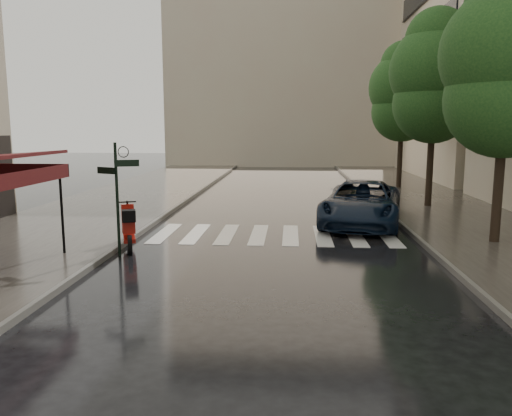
# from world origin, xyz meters

# --- Properties ---
(ground) EXTENTS (120.00, 120.00, 0.00)m
(ground) POSITION_xyz_m (0.00, 0.00, 0.00)
(ground) COLOR black
(ground) RESTS_ON ground
(sidewalk_near) EXTENTS (6.00, 60.00, 0.12)m
(sidewalk_near) POSITION_xyz_m (-4.50, 12.00, 0.06)
(sidewalk_near) COLOR #38332D
(sidewalk_near) RESTS_ON ground
(sidewalk_far) EXTENTS (5.50, 60.00, 0.12)m
(sidewalk_far) POSITION_xyz_m (10.25, 12.00, 0.06)
(sidewalk_far) COLOR #38332D
(sidewalk_far) RESTS_ON ground
(curb_near) EXTENTS (0.12, 60.00, 0.16)m
(curb_near) POSITION_xyz_m (-1.45, 12.00, 0.07)
(curb_near) COLOR #595651
(curb_near) RESTS_ON ground
(curb_far) EXTENTS (0.12, 60.00, 0.16)m
(curb_far) POSITION_xyz_m (7.45, 12.00, 0.07)
(curb_far) COLOR #595651
(curb_far) RESTS_ON ground
(crosswalk) EXTENTS (7.85, 3.20, 0.01)m
(crosswalk) POSITION_xyz_m (2.98, 6.00, 0.01)
(crosswalk) COLOR silver
(crosswalk) RESTS_ON ground
(signpost) EXTENTS (1.17, 0.29, 3.10)m
(signpost) POSITION_xyz_m (-1.19, 3.00, 1.83)
(signpost) COLOR black
(signpost) RESTS_ON ground
(haussmann_far) EXTENTS (8.00, 16.00, 18.50)m
(haussmann_far) POSITION_xyz_m (16.50, 26.00, 9.25)
(haussmann_far) COLOR tan
(haussmann_far) RESTS_ON ground
(backdrop_building) EXTENTS (22.00, 6.00, 20.00)m
(backdrop_building) POSITION_xyz_m (3.00, 38.00, 10.00)
(backdrop_building) COLOR tan
(backdrop_building) RESTS_ON ground
(tree_near) EXTENTS (3.80, 3.80, 7.99)m
(tree_near) POSITION_xyz_m (9.60, 5.00, 5.32)
(tree_near) COLOR black
(tree_near) RESTS_ON sidewalk_far
(tree_mid) EXTENTS (3.80, 3.80, 8.34)m
(tree_mid) POSITION_xyz_m (9.50, 12.00, 5.59)
(tree_mid) COLOR black
(tree_mid) RESTS_ON sidewalk_far
(tree_far) EXTENTS (3.80, 3.80, 8.16)m
(tree_far) POSITION_xyz_m (9.70, 19.00, 5.46)
(tree_far) COLOR black
(tree_far) RESTS_ON sidewalk_far
(scooter) EXTENTS (0.94, 1.91, 1.31)m
(scooter) POSITION_xyz_m (-1.17, 3.74, 0.61)
(scooter) COLOR black
(scooter) RESTS_ON ground
(parked_car) EXTENTS (3.80, 6.15, 1.59)m
(parked_car) POSITION_xyz_m (6.07, 8.01, 0.79)
(parked_car) COLOR black
(parked_car) RESTS_ON ground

